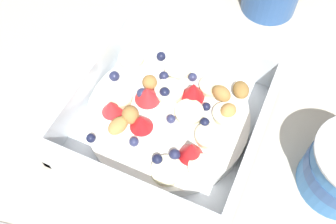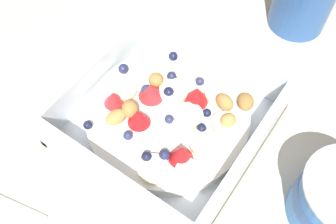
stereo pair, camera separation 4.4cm
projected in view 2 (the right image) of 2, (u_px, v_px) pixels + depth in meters
The scene contains 3 objects.
ground_plane at pixel (177, 123), 0.47m from camera, with size 2.40×2.40×0.00m, color beige.
fruit_bowl at pixel (168, 116), 0.45m from camera, with size 0.21×0.21×0.06m.
spoon at pixel (44, 217), 0.40m from camera, with size 0.05×0.17×0.01m.
Camera 2 is at (0.20, 0.13, 0.40)m, focal length 40.89 mm.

